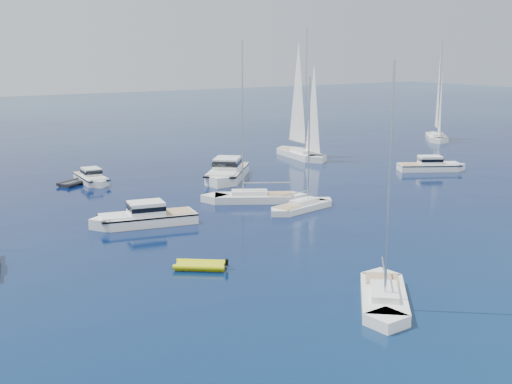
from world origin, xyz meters
The scene contains 12 objects.
ground centered at (0.00, 0.00, 0.00)m, with size 400.00×400.00×0.00m, color #082D4C.
motor_cruiser_centre centered at (-12.05, 26.68, 0.00)m, with size 3.07×10.03×2.63m, color white, non-canonical shape.
motor_cruiser_far_r centered at (29.63, 31.64, 0.00)m, with size 2.80×9.14×2.40m, color white, non-canonical shape.
motor_cruiser_distant centered at (5.09, 41.03, 0.00)m, with size 3.77×12.32×3.23m, color white, non-canonical shape.
motor_cruiser_horizon centered at (-9.00, 47.78, 0.00)m, with size 2.51×8.20×2.15m, color silver, non-canonical shape.
sailboat_fore centered at (-7.78, 1.24, 0.00)m, with size 2.68×10.30×15.14m, color white, non-canonical shape.
sailboat_mid_r centered at (1.11, 29.14, 0.00)m, with size 2.92×11.25×16.53m, color silver, non-canonical shape.
sailboat_centre centered at (2.98, 23.58, 0.00)m, with size 2.32×8.90×13.09m, color white, non-canonical shape.
sailboat_sails_r centered at (22.38, 49.35, 0.00)m, with size 3.33×12.79×18.81m, color white, non-canonical shape.
sailboat_sails_far centered at (53.02, 51.84, 0.00)m, with size 3.00×11.54×16.96m, color silver, non-canonical shape.
tender_yellow centered at (-13.88, 13.24, 0.00)m, with size 2.06×3.78×0.95m, color #C6CC0C, non-canonical shape.
tender_grey_far centered at (-11.17, 47.77, 0.00)m, with size 2.20×4.08×0.95m, color black, non-canonical shape.
Camera 1 is at (-36.07, -27.39, 15.23)m, focal length 48.13 mm.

